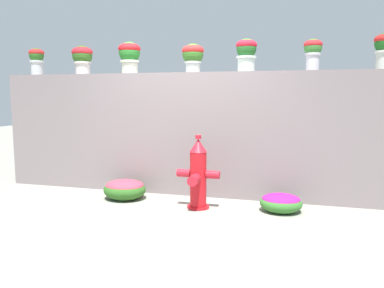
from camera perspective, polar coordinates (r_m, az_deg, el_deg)
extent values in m
plane|color=gray|center=(4.94, -3.61, -9.96)|extent=(24.00, 24.00, 0.00)
cube|color=gray|center=(5.69, -0.41, 1.51)|extent=(5.94, 0.36, 1.79)
cylinder|color=silver|center=(6.85, -22.00, 10.42)|extent=(0.19, 0.19, 0.24)
cylinder|color=silver|center=(6.86, -22.04, 11.28)|extent=(0.22, 0.22, 0.03)
sphere|color=#2B6520|center=(6.87, -22.08, 12.10)|extent=(0.23, 0.23, 0.23)
ellipsoid|color=red|center=(6.87, -22.10, 12.44)|extent=(0.24, 0.24, 0.13)
cylinder|color=silver|center=(6.35, -15.91, 10.78)|extent=(0.22, 0.22, 0.19)
cylinder|color=silver|center=(6.35, -15.94, 11.52)|extent=(0.26, 0.26, 0.03)
sphere|color=#31611E|center=(6.36, -15.97, 12.50)|extent=(0.31, 0.31, 0.31)
ellipsoid|color=red|center=(6.37, -15.99, 12.98)|extent=(0.32, 0.32, 0.17)
cylinder|color=beige|center=(5.97, -9.23, 11.21)|extent=(0.24, 0.24, 0.20)
cylinder|color=beige|center=(5.97, -9.24, 12.01)|extent=(0.28, 0.28, 0.03)
sphere|color=#257326|center=(5.99, -9.27, 13.25)|extent=(0.32, 0.32, 0.32)
ellipsoid|color=red|center=(5.99, -9.28, 13.78)|extent=(0.33, 0.33, 0.17)
cylinder|color=silver|center=(5.66, 0.13, 11.35)|extent=(0.21, 0.21, 0.16)
cylinder|color=silver|center=(5.66, 0.13, 12.02)|extent=(0.24, 0.24, 0.03)
sphere|color=#346B23|center=(5.67, 0.13, 13.18)|extent=(0.30, 0.30, 0.30)
ellipsoid|color=red|center=(5.68, 0.13, 13.71)|extent=(0.32, 0.32, 0.17)
cylinder|color=silver|center=(5.47, 8.04, 11.68)|extent=(0.23, 0.23, 0.21)
cylinder|color=silver|center=(5.48, 8.06, 12.63)|extent=(0.28, 0.28, 0.03)
sphere|color=#225E24|center=(5.49, 8.08, 13.84)|extent=(0.27, 0.27, 0.27)
ellipsoid|color=red|center=(5.50, 8.09, 14.34)|extent=(0.29, 0.29, 0.15)
cylinder|color=silver|center=(5.47, 17.45, 11.54)|extent=(0.17, 0.17, 0.23)
cylinder|color=silver|center=(5.48, 17.49, 12.61)|extent=(0.20, 0.20, 0.03)
sphere|color=#3A7C32|center=(5.49, 17.52, 13.49)|extent=(0.23, 0.23, 0.23)
ellipsoid|color=red|center=(5.49, 17.54, 13.91)|extent=(0.24, 0.24, 0.13)
cylinder|color=red|center=(5.08, 0.91, -9.28)|extent=(0.29, 0.29, 0.03)
cylinder|color=red|center=(4.99, 0.92, -5.38)|extent=(0.21, 0.21, 0.74)
cone|color=red|center=(4.92, 0.93, -0.21)|extent=(0.22, 0.22, 0.17)
cylinder|color=red|center=(4.90, 0.94, 1.05)|extent=(0.07, 0.07, 0.05)
cylinder|color=red|center=(5.03, -1.23, -4.33)|extent=(0.18, 0.10, 0.10)
cylinder|color=red|center=(4.93, 3.12, -4.57)|extent=(0.18, 0.10, 0.10)
cylinder|color=red|center=(4.79, 0.30, -5.35)|extent=(0.13, 0.19, 0.13)
ellipsoid|color=#2D5F20|center=(5.57, -9.95, -6.72)|extent=(0.60, 0.54, 0.29)
ellipsoid|color=#DC394C|center=(5.55, -9.96, -6.08)|extent=(0.54, 0.48, 0.16)
ellipsoid|color=#35732C|center=(5.03, 13.05, -8.57)|extent=(0.53, 0.48, 0.24)
ellipsoid|color=#B31A80|center=(5.02, 13.07, -7.98)|extent=(0.48, 0.42, 0.13)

